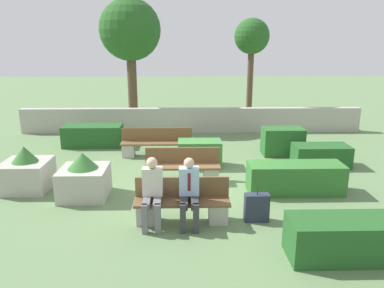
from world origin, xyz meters
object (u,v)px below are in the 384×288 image
Objects in this scene: bench_left_side at (157,145)px; person_seated_woman at (152,189)px; suitcase at (257,207)px; planter_corner_right at (27,172)px; tree_center_left at (252,39)px; planter_corner_left at (84,178)px; tree_leftmost at (130,31)px; bench_front at (182,206)px; person_seated_man at (189,190)px; bench_right_side at (183,170)px.

bench_left_side is 1.65× the size of person_seated_woman.
planter_corner_right is at bearing 161.12° from suitcase.
planter_corner_right is 0.24× the size of tree_center_left.
tree_center_left reaches higher than suitcase.
tree_leftmost reaches higher than planter_corner_left.
bench_front is 1.75× the size of planter_corner_right.
planter_corner_left is at bearing 149.30° from person_seated_man.
person_seated_man reaches higher than bench_left_side.
bench_front is 0.85× the size of bench_left_side.
person_seated_man is at bearing -30.70° from planter_corner_left.
tree_center_left reaches higher than person_seated_man.
person_seated_woman is at bearing -79.90° from bench_left_side.
suitcase is (1.45, -2.16, -0.04)m from bench_right_side.
planter_corner_left is at bearing -107.21° from bench_left_side.
suitcase is at bearing -68.05° from bench_right_side.
bench_right_side is at bearing 75.95° from person_seated_woman.
person_seated_man is 0.26× the size of tree_leftmost.
suitcase is at bearing -55.82° from bench_left_side.
person_seated_woman is at bearing 179.82° from person_seated_man.
person_seated_woman is (-0.70, 0.00, 0.01)m from person_seated_man.
bench_left_side is at bearing 65.64° from planter_corner_left.
planter_corner_left is at bearing 139.86° from person_seated_woman.
bench_left_side reaches higher than suitcase.
person_seated_man is at bearing -71.23° from bench_left_side.
person_seated_woman is at bearing -166.17° from bench_front.
suitcase is at bearing -19.25° from planter_corner_left.
tree_center_left is (4.89, 0.35, -0.29)m from tree_leftmost.
tree_center_left is (1.39, 9.12, 3.22)m from suitcase.
bench_front is at bearing -25.13° from planter_corner_right.
planter_corner_right is at bearing -130.30° from bench_left_side.
suitcase is (2.02, 0.11, -0.44)m from person_seated_woman.
planter_corner_right is at bearing 162.06° from planter_corner_left.
planter_corner_left is (-1.65, 1.39, -0.29)m from person_seated_woman.
bench_left_side is (-0.80, 4.38, 0.01)m from bench_front.
bench_left_side is 4.54m from person_seated_woman.
bench_front is 9.62m from tree_leftmost.
bench_left_side is at bearing 97.65° from bench_right_side.
person_seated_man is 1.23× the size of planter_corner_right.
bench_left_side and bench_right_side have the same top height.
tree_leftmost is (-2.05, 8.73, 3.47)m from bench_front.
person_seated_woman is at bearing -110.26° from tree_center_left.
planter_corner_right reaches higher than planter_corner_left.
bench_left_side is 2.88× the size of suitcase.
bench_front is at bearing 13.83° from person_seated_woman.
person_seated_man is (0.13, -2.27, 0.39)m from bench_right_side.
bench_left_side is 5.70m from tree_leftmost.
planter_corner_right is 0.21× the size of tree_leftmost.
bench_right_side is 0.43× the size of tree_center_left.
person_seated_woman reaches higher than bench_right_side.
person_seated_woman is (-0.56, -0.14, 0.40)m from bench_front.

